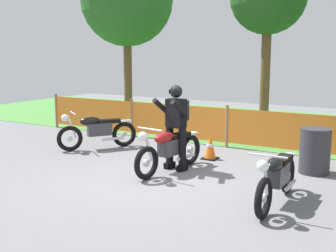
{
  "coord_description": "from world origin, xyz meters",
  "views": [
    {
      "loc": [
        3.98,
        -6.79,
        2.33
      ],
      "look_at": [
        -0.18,
        0.37,
        0.9
      ],
      "focal_mm": 46.19,
      "sensor_mm": 36.0,
      "label": 1
    }
  ],
  "objects": [
    {
      "name": "ground",
      "position": [
        0.0,
        0.0,
        -0.01
      ],
      "size": [
        24.0,
        24.0,
        0.02
      ],
      "primitive_type": "cube",
      "color": "slate"
    },
    {
      "name": "grass_verge",
      "position": [
        0.0,
        6.57,
        0.01
      ],
      "size": [
        24.0,
        7.28,
        0.01
      ],
      "primitive_type": "cube",
      "color": "#4C8C3D",
      "rests_on": "ground"
    },
    {
      "name": "barrier_fence",
      "position": [
        0.0,
        2.93,
        0.54
      ],
      "size": [
        11.41,
        0.08,
        1.05
      ],
      "color": "olive",
      "rests_on": "ground"
    },
    {
      "name": "tree_leftmost",
      "position": [
        -4.74,
        5.47,
        4.02
      ],
      "size": [
        3.11,
        3.11,
        5.6
      ],
      "color": "brown",
      "rests_on": "ground"
    },
    {
      "name": "motorcycle_lead",
      "position": [
        -2.64,
        1.2,
        0.45
      ],
      "size": [
        1.24,
        1.64,
        0.93
      ],
      "rotation": [
        0.0,
        0.0,
        -2.2
      ],
      "color": "black",
      "rests_on": "ground"
    },
    {
      "name": "motorcycle_trailing",
      "position": [
        2.23,
        -0.46,
        0.44
      ],
      "size": [
        0.57,
        1.92,
        0.91
      ],
      "rotation": [
        0.0,
        0.0,
        -1.56
      ],
      "color": "black",
      "rests_on": "ground"
    },
    {
      "name": "motorcycle_third",
      "position": [
        -0.12,
        0.33,
        0.46
      ],
      "size": [
        0.64,
        1.99,
        0.95
      ],
      "rotation": [
        0.0,
        0.0,
        -1.72
      ],
      "color": "black",
      "rests_on": "ground"
    },
    {
      "name": "rider_third",
      "position": [
        -0.09,
        0.54,
        0.95
      ],
      "size": [
        0.61,
        0.73,
        1.69
      ],
      "rotation": [
        0.0,
        0.0,
        -1.72
      ],
      "color": "black",
      "rests_on": "ground"
    },
    {
      "name": "traffic_cone",
      "position": [
        0.14,
        1.66,
        0.26
      ],
      "size": [
        0.32,
        0.32,
        0.53
      ],
      "color": "black",
      "rests_on": "ground"
    },
    {
      "name": "spare_drum",
      "position": [
        2.35,
        1.66,
        0.44
      ],
      "size": [
        0.58,
        0.58,
        0.88
      ],
      "primitive_type": "cylinder",
      "color": "#2D2D33",
      "rests_on": "ground"
    }
  ]
}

